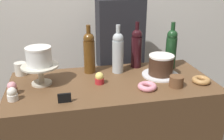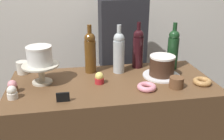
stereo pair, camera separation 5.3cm
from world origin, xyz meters
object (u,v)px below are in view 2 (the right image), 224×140
Objects in this scene: cupcake_lemon at (99,78)px; cookie_stack at (176,82)px; cupcake_vanilla at (12,93)px; donut_maple at (202,82)px; cake_stand_pedestal at (41,70)px; cupcake_strawberry at (13,87)px; coffee_cup_ceramic at (22,68)px; wine_bottle_green at (173,49)px; barista_figure at (122,67)px; wine_bottle_dark_red at (138,48)px; price_sign_chalkboard at (63,97)px; wine_bottle_clear at (119,52)px; white_layer_cake at (39,55)px; chocolate_round_cake at (162,65)px; wine_bottle_amber at (90,52)px; donut_pink at (147,87)px.

cupcake_lemon is 0.88× the size of cookie_stack.
cupcake_vanilla reaches higher than donut_maple.
cake_stand_pedestal is 3.00× the size of cupcake_strawberry.
cupcake_strawberry is 0.87× the size of coffee_cup_ceramic.
cupcake_lemon is at bearing -162.30° from wine_bottle_green.
barista_figure reaches higher than cupcake_vanilla.
coffee_cup_ceramic is at bearing -159.43° from barista_figure.
wine_bottle_green reaches higher than cookie_stack.
wine_bottle_dark_red is 0.86m from cupcake_strawberry.
cupcake_lemon is 0.05× the size of barista_figure.
cookie_stack is 0.66m from price_sign_chalkboard.
wine_bottle_clear is 4.38× the size of cupcake_strawberry.
wine_bottle_green is at bearing 17.70° from cupcake_lemon.
wine_bottle_green is at bearing 105.27° from donut_maple.
chocolate_round_cake is at bearing -2.13° from white_layer_cake.
wine_bottle_green is 3.83× the size of coffee_cup_ceramic.
chocolate_round_cake reaches higher than cake_stand_pedestal.
cupcake_vanilla is at bearing -139.33° from barista_figure.
cupcake_lemon is at bearing -27.05° from coffee_cup_ceramic.
coffee_cup_ceramic reaches higher than cupcake_vanilla.
wine_bottle_amber is at bearing 34.31° from cupcake_vanilla.
wine_bottle_clear is at bearing 43.89° from price_sign_chalkboard.
donut_maple is (0.20, -0.16, -0.06)m from chocolate_round_cake.
wine_bottle_dark_red is (0.15, 0.07, 0.00)m from wine_bottle_clear.
cupcake_vanilla is at bearing -81.68° from cupcake_strawberry.
chocolate_round_cake is 2.32× the size of price_sign_chalkboard.
donut_maple is 1.60× the size of price_sign_chalkboard.
cupcake_strawberry is at bearing -153.37° from wine_bottle_amber.
white_layer_cake is at bearing 168.62° from cupcake_lemon.
chocolate_round_cake is at bearing -12.95° from coffee_cup_ceramic.
wine_bottle_clear is 4.65× the size of price_sign_chalkboard.
price_sign_chalkboard is (-0.48, -0.06, 0.01)m from donut_pink.
coffee_cup_ceramic is at bearing 152.95° from cupcake_lemon.
cake_stand_pedestal is 0.10m from white_layer_cake.
cake_stand_pedestal is 0.30m from price_sign_chalkboard.
cookie_stack is 0.99× the size of coffee_cup_ceramic.
white_layer_cake is 1.35× the size of donut_maple.
cupcake_vanilla is 0.88× the size of cookie_stack.
cupcake_strawberry is 1.12m from donut_maple.
cookie_stack is at bearing -107.61° from wine_bottle_green.
coffee_cup_ceramic is at bearing 173.64° from wine_bottle_amber.
wine_bottle_amber is 0.20× the size of barista_figure.
chocolate_round_cake is 0.48m from wine_bottle_amber.
wine_bottle_clear is 2.91× the size of donut_maple.
donut_pink is (-0.15, -0.17, -0.06)m from chocolate_round_cake.
donut_maple is 0.18m from cookie_stack.
donut_maple is 0.75m from barista_figure.
cupcake_strawberry and cupcake_vanilla have the same top height.
wine_bottle_clear is 0.66m from coffee_cup_ceramic.
wine_bottle_clear is 0.39m from wine_bottle_green.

